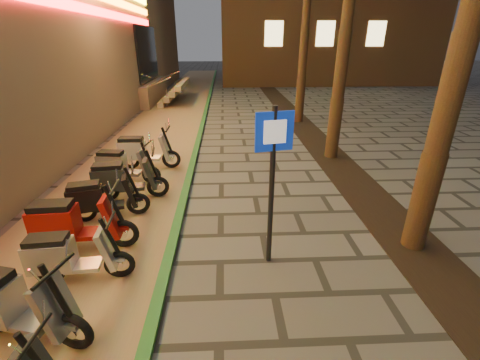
{
  "coord_description": "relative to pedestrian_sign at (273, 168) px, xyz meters",
  "views": [
    {
      "loc": [
        0.13,
        -2.87,
        3.54
      ],
      "look_at": [
        0.38,
        2.47,
        1.2
      ],
      "focal_mm": 24.0,
      "sensor_mm": 36.0,
      "label": 1
    }
  ],
  "objects": [
    {
      "name": "scooter_11",
      "position": [
        -3.19,
        4.56,
        -1.2
      ],
      "size": [
        1.77,
        0.62,
        1.26
      ],
      "rotation": [
        0.0,
        0.0,
        -0.0
      ],
      "color": "black",
      "rests_on": "ground"
    },
    {
      "name": "parking_strip",
      "position": [
        -3.45,
        8.32,
        -1.74
      ],
      "size": [
        3.4,
        60.0,
        0.01
      ],
      "primitive_type": "cube",
      "color": "#8C7251",
      "rests_on": "ground"
    },
    {
      "name": "green_curb",
      "position": [
        -1.75,
        8.32,
        -1.69
      ],
      "size": [
        0.18,
        60.0,
        0.1
      ],
      "primitive_type": "cube",
      "color": "#246228",
      "rests_on": "ground"
    },
    {
      "name": "scooter_9",
      "position": [
        -3.19,
        2.5,
        -1.21
      ],
      "size": [
        1.73,
        0.7,
        1.21
      ],
      "rotation": [
        0.0,
        0.0,
        0.14
      ],
      "color": "black",
      "rests_on": "ground"
    },
    {
      "name": "pedestrian_sign",
      "position": [
        0.0,
        0.0,
        0.0
      ],
      "size": [
        0.59,
        0.16,
        2.69
      ],
      "rotation": [
        0.0,
        0.0,
        0.21
      ],
      "color": "black",
      "rests_on": "ground"
    },
    {
      "name": "ground",
      "position": [
        -0.85,
        -1.68,
        -1.74
      ],
      "size": [
        120.0,
        120.0,
        0.0
      ],
      "primitive_type": "plane",
      "color": "#474442",
      "rests_on": "ground"
    },
    {
      "name": "planting_strip",
      "position": [
        2.75,
        3.32,
        -1.73
      ],
      "size": [
        1.2,
        40.0,
        0.02
      ],
      "primitive_type": "cube",
      "color": "black",
      "rests_on": "ground"
    },
    {
      "name": "scooter_8",
      "position": [
        -3.39,
        1.57,
        -1.25
      ],
      "size": [
        1.61,
        0.79,
        1.14
      ],
      "rotation": [
        0.0,
        0.0,
        0.25
      ],
      "color": "black",
      "rests_on": "ground"
    },
    {
      "name": "scooter_7",
      "position": [
        -3.48,
        0.48,
        -1.19
      ],
      "size": [
        1.81,
        0.63,
        1.27
      ],
      "rotation": [
        0.0,
        0.0,
        0.06
      ],
      "color": "black",
      "rests_on": "ground"
    },
    {
      "name": "scooter_10",
      "position": [
        -3.47,
        3.49,
        -1.24
      ],
      "size": [
        1.66,
        0.64,
        1.16
      ],
      "rotation": [
        0.0,
        0.0,
        -0.12
      ],
      "color": "black",
      "rests_on": "ground"
    },
    {
      "name": "scooter_6",
      "position": [
        -3.19,
        -0.37,
        -1.26
      ],
      "size": [
        1.57,
        0.57,
        1.1
      ],
      "rotation": [
        0.0,
        0.0,
        0.09
      ],
      "color": "black",
      "rests_on": "ground"
    },
    {
      "name": "scooter_5",
      "position": [
        -3.44,
        -1.4,
        -1.2
      ],
      "size": [
        1.77,
        0.88,
        1.25
      ],
      "rotation": [
        0.0,
        0.0,
        -0.26
      ],
      "color": "black",
      "rests_on": "ground"
    }
  ]
}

